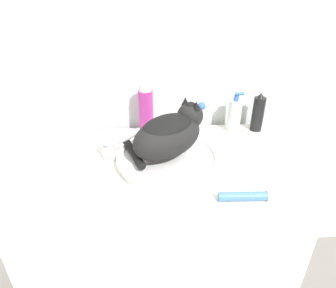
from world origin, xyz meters
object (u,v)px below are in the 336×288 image
object	(u,v)px
deodorant_stick	(201,118)
cream_tube	(246,196)
hairspray_can_black	(258,113)
faucet	(112,145)
shampoo_bottle_tall	(146,111)
cat	(170,132)
soap_pump_bottle	(234,116)

from	to	relation	value
deodorant_stick	cream_tube	world-z (taller)	deodorant_stick
hairspray_can_black	faucet	bearing A→B (deg)	-161.89
shampoo_bottle_tall	deodorant_stick	world-z (taller)	shampoo_bottle_tall
cat	deodorant_stick	bearing A→B (deg)	18.00
cat	faucet	xyz separation A→B (m)	(-0.21, 0.03, -0.06)
soap_pump_bottle	cream_tube	xyz separation A→B (m)	(-0.08, -0.46, -0.06)
hairspray_can_black	soap_pump_bottle	distance (m)	0.10
hairspray_can_black	soap_pump_bottle	xyz separation A→B (m)	(-0.10, 0.00, -0.01)
cat	hairspray_can_black	xyz separation A→B (m)	(0.41, 0.23, -0.05)
cat	shampoo_bottle_tall	bearing A→B (deg)	70.22
faucet	soap_pump_bottle	world-z (taller)	soap_pump_bottle
faucet	deodorant_stick	bearing A→B (deg)	40.55
cat	deodorant_stick	size ratio (longest dim) A/B	2.35
faucet	cream_tube	xyz separation A→B (m)	(0.43, -0.26, -0.05)
faucet	cream_tube	distance (m)	0.50
cat	deodorant_stick	xyz separation A→B (m)	(0.15, 0.23, -0.06)
soap_pump_bottle	shampoo_bottle_tall	distance (m)	0.38
hairspray_can_black	cream_tube	world-z (taller)	hairspray_can_black
shampoo_bottle_tall	deodorant_stick	xyz separation A→B (m)	(0.23, -0.00, -0.04)
faucet	soap_pump_bottle	distance (m)	0.55
hairspray_can_black	cat	bearing A→B (deg)	-150.01
soap_pump_bottle	faucet	bearing A→B (deg)	-158.51
soap_pump_bottle	cream_tube	distance (m)	0.47
faucet	cream_tube	size ratio (longest dim) A/B	0.89
faucet	soap_pump_bottle	bearing A→B (deg)	33.08
cat	hairspray_can_black	bearing A→B (deg)	-8.57
faucet	soap_pump_bottle	size ratio (longest dim) A/B	0.84
cat	shampoo_bottle_tall	xyz separation A→B (m)	(-0.08, 0.23, -0.02)
hairspray_can_black	deodorant_stick	world-z (taller)	hairspray_can_black
faucet	cream_tube	world-z (taller)	faucet
cream_tube	faucet	bearing A→B (deg)	148.56
soap_pump_bottle	deodorant_stick	distance (m)	0.15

